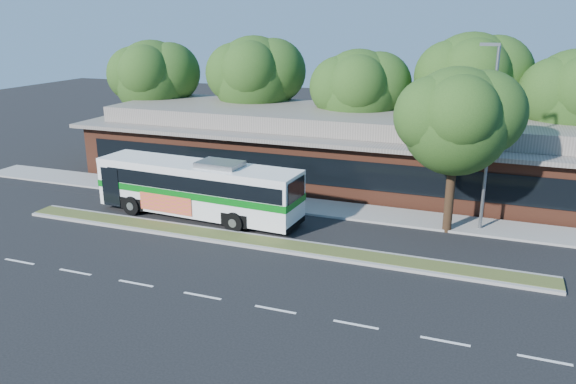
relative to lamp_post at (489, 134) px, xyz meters
The scene contains 13 objects.
ground 12.31m from the lamp_post, 147.90° to the right, with size 120.00×120.00×0.00m, color black.
median_strip 12.00m from the lamp_post, 150.55° to the right, with size 26.00×1.10×0.15m, color #3F5022.
sidewalk 10.73m from the lamp_post, behind, with size 44.00×2.60×0.12m, color gray.
parking_lot 28.28m from the lamp_post, behind, with size 14.00×12.00×0.01m, color black.
plaza_building 12.17m from the lamp_post, 143.84° to the left, with size 33.20×11.20×4.45m.
lamp_post is the anchor object (origin of this frame).
tree_bg_a 25.84m from the lamp_post, 159.27° to the left, with size 6.47×5.80×8.63m.
tree_bg_b 19.10m from the lamp_post, 147.83° to the left, with size 6.69×6.00×9.00m.
tree_bg_c 12.27m from the lamp_post, 131.77° to the left, with size 6.24×5.60×8.26m.
tree_bg_d 10.32m from the lamp_post, 96.28° to the left, with size 6.91×6.20×9.37m.
transit_bus 14.72m from the lamp_post, 167.35° to the right, with size 11.45×3.20×3.18m.
sedan 20.39m from the lamp_post, behind, with size 1.95×4.80×1.39m, color #B0B3B7.
sidewalk_tree 1.46m from the lamp_post, 152.95° to the right, with size 5.70×5.11×8.06m.
Camera 1 is at (9.82, -21.89, 10.13)m, focal length 35.00 mm.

